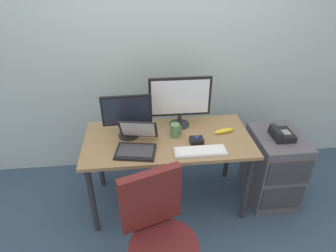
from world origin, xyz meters
TOP-DOWN VIEW (x-y plane):
  - ground_plane at (0.00, 0.00)m, footprint 8.00×8.00m
  - back_wall at (0.00, 0.69)m, footprint 6.00×0.10m
  - desk at (0.00, 0.00)m, footprint 1.42×0.69m
  - file_cabinet at (0.99, -0.04)m, footprint 0.42×0.53m
  - desk_phone at (0.98, -0.06)m, footprint 0.17×0.20m
  - office_chair at (-0.14, -0.84)m, footprint 0.52×0.54m
  - monitor_main at (0.13, 0.20)m, footprint 0.54×0.18m
  - monitor_side at (-0.33, 0.07)m, footprint 0.41×0.18m
  - keyboard at (0.23, -0.23)m, footprint 0.41×0.14m
  - laptop at (-0.26, -0.12)m, footprint 0.36×0.38m
  - trackball_mouse at (0.23, -0.09)m, footprint 0.11×0.09m
  - coffee_mug at (0.07, 0.02)m, footprint 0.09×0.08m
  - banana at (0.50, 0.03)m, footprint 0.20×0.09m

SIDE VIEW (x-z plane):
  - ground_plane at x=0.00m, z-range 0.00..0.00m
  - file_cabinet at x=0.99m, z-range 0.00..0.70m
  - office_chair at x=-0.14m, z-range -0.04..0.92m
  - desk at x=0.00m, z-range 0.28..1.00m
  - desk_phone at x=0.98m, z-range 0.68..0.78m
  - keyboard at x=0.23m, z-range 0.72..0.75m
  - banana at x=0.50m, z-range 0.72..0.76m
  - trackball_mouse at x=0.23m, z-range 0.71..0.78m
  - laptop at x=-0.26m, z-range 0.66..0.88m
  - coffee_mug at x=0.07m, z-range 0.72..0.84m
  - monitor_side at x=-0.33m, z-range 0.75..1.12m
  - monitor_main at x=0.13m, z-range 0.75..1.21m
  - back_wall at x=0.00m, z-range 0.00..2.80m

